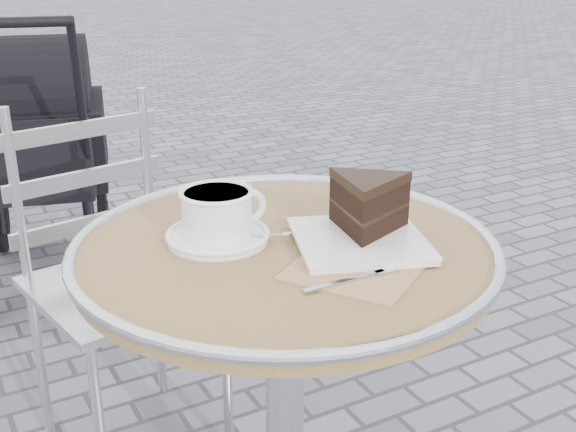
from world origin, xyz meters
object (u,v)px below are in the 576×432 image
cafe_table (285,329)px  bistro_chair (104,240)px  baby_stroller (38,156)px  cake_plate_set (366,212)px  cappuccino_set (219,218)px

cafe_table → bistro_chair: 0.64m
bistro_chair → baby_stroller: size_ratio=0.83×
bistro_chair → baby_stroller: baby_stroller is taller
cake_plate_set → bistro_chair: bistro_chair is taller
bistro_chair → cappuccino_set: bearing=-93.8°
cafe_table → bistro_chair: bistro_chair is taller
cake_plate_set → bistro_chair: 0.77m
cake_plate_set → baby_stroller: 1.81m
cafe_table → baby_stroller: (-0.10, 1.71, -0.11)m
cappuccino_set → cake_plate_set: cake_plate_set is taller
cappuccino_set → bistro_chair: bistro_chair is taller
cappuccino_set → cafe_table: bearing=-39.3°
cappuccino_set → bistro_chair: size_ratio=0.22×
cappuccino_set → bistro_chair: (-0.06, 0.55, -0.23)m
baby_stroller → cafe_table: bearing=-71.0°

